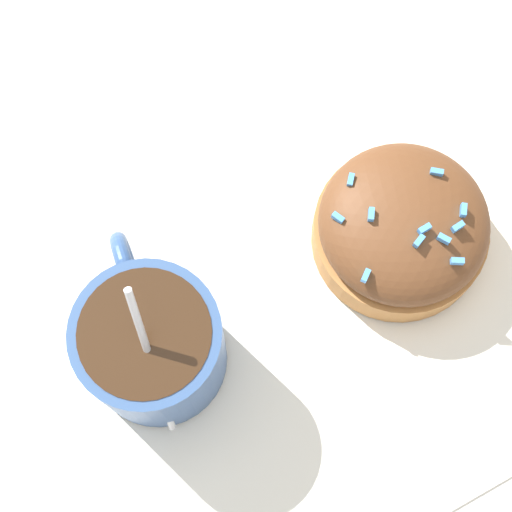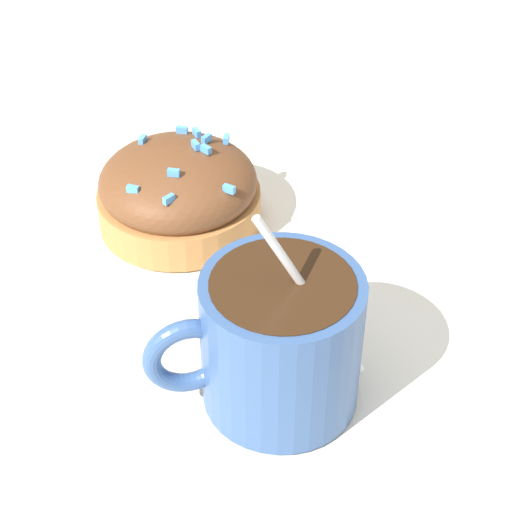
% 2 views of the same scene
% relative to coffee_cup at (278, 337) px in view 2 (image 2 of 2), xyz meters
% --- Properties ---
extents(ground_plane, '(3.00, 3.00, 0.00)m').
position_rel_coffee_cup_xyz_m(ground_plane, '(0.08, 0.01, -0.04)').
color(ground_plane, silver).
extents(paper_napkin, '(0.34, 0.33, 0.00)m').
position_rel_coffee_cup_xyz_m(paper_napkin, '(0.08, 0.01, -0.04)').
color(paper_napkin, white).
rests_on(paper_napkin, ground_plane).
extents(coffee_cup, '(0.08, 0.11, 0.11)m').
position_rel_coffee_cup_xyz_m(coffee_cup, '(0.00, 0.00, 0.00)').
color(coffee_cup, '#335184').
rests_on(coffee_cup, paper_napkin).
extents(frosted_pastry, '(0.10, 0.10, 0.05)m').
position_rel_coffee_cup_xyz_m(frosted_pastry, '(0.16, 0.00, -0.02)').
color(frosted_pastry, '#B2753D').
rests_on(frosted_pastry, paper_napkin).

